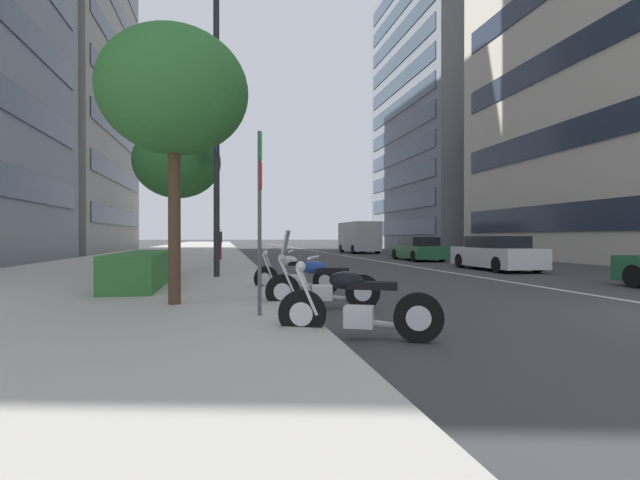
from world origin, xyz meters
The scene contains 15 objects.
sidewalk_right_plaza centered at (30.00, 11.97, 0.07)m, with size 160.00×9.78×0.15m, color #B2ADA3.
lane_centre_stripe centered at (35.00, 0.00, 0.00)m, with size 110.00×0.16×0.01m, color silver.
motorcycle_by_sign_pole centered at (0.41, 6.69, 0.42)m, with size 1.01×2.05×1.10m.
motorcycle_under_tarp centered at (3.05, 6.64, 0.44)m, with size 0.80×2.11×1.49m.
motorcycle_far_end_row centered at (5.63, 6.75, 0.41)m, with size 1.31×1.92×1.09m.
car_lead_in_lane centered at (11.61, -2.46, 0.66)m, with size 4.60×1.95×1.39m.
car_approaching_light centered at (19.53, -2.50, 0.63)m, with size 4.75×1.93×1.34m.
delivery_van_ahead centered at (31.83, -2.60, 1.37)m, with size 5.70×2.23×2.56m.
parking_sign_by_curb centered at (1.69, 7.87, 1.92)m, with size 0.32×0.06×2.83m.
street_lamp_with_banners centered at (8.95, 8.27, 5.45)m, with size 1.26×2.68×9.03m.
clipped_hedge_bed centered at (6.82, 10.42, 0.56)m, with size 4.70×1.10×0.82m, color #337033.
street_tree_far_plaza centered at (3.20, 9.29, 3.94)m, with size 2.64×2.64×4.94m.
street_tree_by_lamp_post centered at (10.67, 9.95, 3.85)m, with size 2.86×2.86×4.93m.
pedestrian_on_plaza centered at (19.75, 8.74, 1.03)m, with size 0.48×0.45×1.73m.
office_tower_mid_left centered at (39.17, -16.47, 14.35)m, with size 18.39×14.90×28.71m.
Camera 1 is at (-5.50, 8.41, 1.36)m, focal length 26.12 mm.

